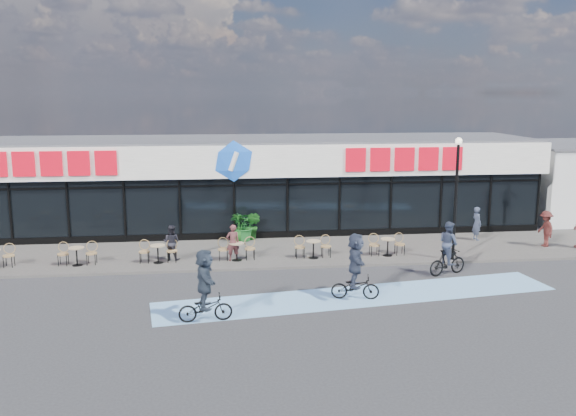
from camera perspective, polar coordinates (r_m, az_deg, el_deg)
The scene contains 20 objects.
ground at distance 22.13m, azimuth -4.43°, elevation -7.37°, with size 120.00×120.00×0.00m, color #28282B.
sidewalk at distance 26.43m, azimuth -4.83°, elevation -4.25°, with size 44.00×5.00×0.10m, color #4E4B45.
bike_lane at distance 21.24m, azimuth 6.70°, elevation -8.18°, with size 14.00×2.20×0.01m, color #6C9ECC.
building at distance 31.30m, azimuth -5.24°, elevation 2.37°, with size 30.60×6.57×4.75m.
lamp_post at distance 25.50m, azimuth 15.47°, elevation 1.83°, with size 0.28×0.28×5.01m.
bistro_set_2 at distance 25.74m, azimuth -19.12°, elevation -4.06°, with size 1.54×0.62×0.90m.
bistro_set_3 at distance 25.24m, azimuth -12.06°, elevation -3.98°, with size 1.54×0.62×0.90m.
bistro_set_4 at distance 25.13m, azimuth -4.83°, elevation -3.84°, with size 1.54×0.62×0.90m.
bistro_set_5 at distance 25.42m, azimuth 2.35°, elevation -3.64°, with size 1.54×0.62×0.90m.
bistro_set_6 at distance 26.10m, azimuth 9.26°, elevation -3.40°, with size 1.54×0.62×0.90m.
potted_plant_left at distance 28.29m, azimuth -4.56°, elevation -1.80°, with size 0.72×0.72×1.29m, color #164F16.
potted_plant_mid at distance 28.48m, azimuth -3.32°, elevation -1.68°, with size 0.72×0.58×1.31m, color #154614.
potted_plant_right at distance 28.26m, azimuth -4.05°, elevation -1.72°, with size 1.23×1.07×1.37m, color #1A5D23.
patron_left at distance 24.99m, azimuth -5.18°, elevation -3.23°, with size 0.55×0.36×1.51m, color #4E2829.
patron_right at distance 25.45m, azimuth -10.85°, elevation -3.18°, with size 0.71×0.55×1.46m, color black.
pedestrian_a at distance 29.48m, azimuth 22.96°, elevation -1.80°, with size 1.04×0.60×1.61m, color #411917.
pedestrian_b at distance 29.69m, azimuth 17.24°, elevation -1.38°, with size 0.57×0.38×1.57m, color #323A4F.
cyclist_a at distance 20.62m, azimuth 6.33°, elevation -5.65°, with size 1.70×1.77×2.28m.
cyclist_b at distance 24.01m, azimuth 14.74°, elevation -4.04°, with size 1.75×1.01×2.09m.
cyclist_c at distance 18.71m, azimuth -7.78°, elevation -7.45°, with size 1.68×1.72×2.27m.
Camera 1 is at (-0.76, -21.03, 6.85)m, focal length 38.00 mm.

